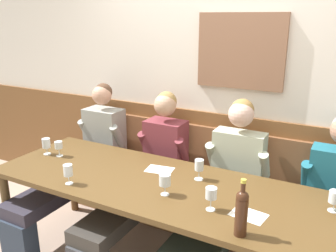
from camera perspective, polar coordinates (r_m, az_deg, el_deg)
room_wall_back at (r=3.26m, az=7.63°, el=8.01°), size 6.80×0.12×2.80m
wood_wainscot_panel at (r=3.45m, az=6.69°, el=-6.46°), size 6.80×0.03×1.07m
wall_bench at (r=3.39m, az=5.18°, el=-11.67°), size 2.96×0.42×0.94m
dining_table at (r=2.64m, az=-0.78°, el=-10.49°), size 2.66×0.90×0.76m
person_left_seat at (r=3.49m, az=-13.59°, el=-5.02°), size 0.48×1.33×1.28m
person_center_right_seat at (r=3.09m, az=-3.52°, el=-7.47°), size 0.47×1.33×1.27m
person_right_seat at (r=2.79m, az=8.57°, el=-10.91°), size 0.53×1.32×1.28m
person_center_left_seat at (r=2.68m, az=24.43°, el=-13.96°), size 0.50×1.32×1.25m
wine_bottle_clear_water at (r=2.02m, az=11.68°, el=-13.21°), size 0.07×0.07×0.34m
wine_glass_center_front at (r=2.41m, az=-0.50°, el=-8.68°), size 0.08×0.08×0.15m
wine_glass_left_end at (r=3.27m, az=-18.90°, el=-2.75°), size 0.07×0.07×0.14m
wine_glass_mid_left at (r=2.66m, az=-15.71°, el=-6.90°), size 0.07×0.07×0.15m
wine_glass_right_end at (r=2.63m, az=5.01°, el=-6.35°), size 0.07×0.07×0.16m
wine_glass_near_bucket at (r=3.19m, az=-17.11°, el=-3.01°), size 0.07×0.07×0.13m
wine_glass_center_rear at (r=2.45m, az=25.17°, el=-10.39°), size 0.08×0.08×0.14m
wine_glass_mid_right at (r=2.25m, az=6.92°, el=-10.79°), size 0.07×0.07×0.15m
tasting_sheet_left_guest at (r=2.28m, az=12.75°, el=-13.70°), size 0.23×0.18×0.00m
tasting_sheet_right_guest at (r=2.82m, az=-1.35°, el=-7.01°), size 0.23×0.18×0.00m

